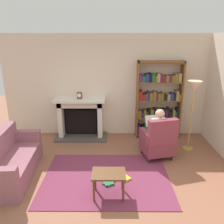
% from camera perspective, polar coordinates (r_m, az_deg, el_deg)
% --- Properties ---
extents(ground, '(14.00, 14.00, 0.00)m').
position_cam_1_polar(ground, '(4.32, -1.49, -18.43)').
color(ground, '#8D5841').
extents(back_wall, '(5.60, 0.10, 2.70)m').
position_cam_1_polar(back_wall, '(6.15, -0.87, 6.52)').
color(back_wall, beige).
rests_on(back_wall, ground).
extents(area_rug, '(2.40, 1.80, 0.01)m').
position_cam_1_polar(area_rug, '(4.56, -1.37, -16.15)').
color(area_rug, '#732D47').
rests_on(area_rug, ground).
extents(fireplace, '(1.36, 0.64, 1.09)m').
position_cam_1_polar(fireplace, '(6.17, -7.79, -1.05)').
color(fireplace, '#4C4742').
rests_on(fireplace, ground).
extents(mantel_clock, '(0.14, 0.14, 0.17)m').
position_cam_1_polar(mantel_clock, '(5.91, -8.13, 4.11)').
color(mantel_clock, brown).
rests_on(mantel_clock, fireplace).
extents(bookshelf, '(1.18, 0.32, 2.04)m').
position_cam_1_polar(bookshelf, '(6.15, 11.60, 2.51)').
color(bookshelf, brown).
rests_on(bookshelf, ground).
extents(armchair_reading, '(0.78, 0.76, 0.97)m').
position_cam_1_polar(armchair_reading, '(5.15, 11.59, -7.03)').
color(armchair_reading, '#331E14').
rests_on(armchair_reading, ground).
extents(seated_reader, '(0.45, 0.58, 1.14)m').
position_cam_1_polar(seated_reader, '(5.17, 11.16, -4.53)').
color(seated_reader, silver).
rests_on(seated_reader, ground).
extents(sofa_floral, '(0.84, 1.75, 0.85)m').
position_cam_1_polar(sofa_floral, '(4.85, -24.21, -11.32)').
color(sofa_floral, '#905865').
rests_on(sofa_floral, ground).
extents(side_table, '(0.56, 0.39, 0.45)m').
position_cam_1_polar(side_table, '(3.92, -0.83, -15.89)').
color(side_table, brown).
rests_on(side_table, ground).
extents(scattered_books, '(0.57, 0.46, 0.03)m').
position_cam_1_polar(scattered_books, '(4.46, 0.65, -16.69)').
color(scattered_books, '#334CA5').
rests_on(scattered_books, area_rug).
extents(floor_lamp, '(0.32, 0.32, 1.67)m').
position_cam_1_polar(floor_lamp, '(5.45, 19.85, 4.69)').
color(floor_lamp, '#B7933F').
rests_on(floor_lamp, ground).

